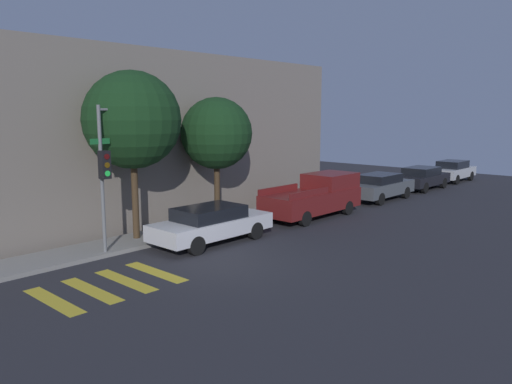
% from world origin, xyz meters
% --- Properties ---
extents(ground_plane, '(60.00, 60.00, 0.00)m').
position_xyz_m(ground_plane, '(0.00, 0.00, 0.00)').
color(ground_plane, '#28282D').
extents(sidewalk, '(26.00, 1.88, 0.14)m').
position_xyz_m(sidewalk, '(0.00, 4.14, 0.07)').
color(sidewalk, gray).
rests_on(sidewalk, ground).
extents(building_row, '(26.00, 6.00, 7.24)m').
position_xyz_m(building_row, '(0.00, 8.48, 3.62)').
color(building_row, slate).
rests_on(building_row, ground).
extents(crosswalk, '(3.59, 2.60, 0.00)m').
position_xyz_m(crosswalk, '(-3.48, 0.80, 0.00)').
color(crosswalk, gold).
rests_on(crosswalk, ground).
extents(traffic_light_pole, '(2.12, 0.56, 4.94)m').
position_xyz_m(traffic_light_pole, '(-1.61, 3.37, 3.32)').
color(traffic_light_pole, slate).
rests_on(traffic_light_pole, ground).
extents(sedan_near_corner, '(4.69, 1.85, 1.36)m').
position_xyz_m(sedan_near_corner, '(1.52, 2.10, 0.73)').
color(sedan_near_corner, silver).
rests_on(sedan_near_corner, ground).
extents(pickup_truck, '(5.30, 1.97, 1.90)m').
position_xyz_m(pickup_truck, '(7.97, 2.10, 0.94)').
color(pickup_truck, maroon).
rests_on(pickup_truck, ground).
extents(sedan_middle, '(4.61, 1.84, 1.43)m').
position_xyz_m(sedan_middle, '(13.86, 2.10, 0.76)').
color(sedan_middle, '#4C5156').
rests_on(sedan_middle, ground).
extents(sedan_far_end, '(4.42, 1.84, 1.39)m').
position_xyz_m(sedan_far_end, '(19.10, 2.10, 0.74)').
color(sedan_far_end, black).
rests_on(sedan_far_end, ground).
extents(sedan_tail_of_row, '(4.21, 1.74, 1.45)m').
position_xyz_m(sedan_tail_of_row, '(24.03, 2.10, 0.76)').
color(sedan_tail_of_row, '#B7BABF').
rests_on(sedan_tail_of_row, ground).
extents(tree_near_corner, '(3.49, 3.49, 6.19)m').
position_xyz_m(tree_near_corner, '(-0.22, 4.27, 4.43)').
color(tree_near_corner, '#42301E').
rests_on(tree_near_corner, ground).
extents(tree_midblock, '(2.99, 2.99, 5.35)m').
position_xyz_m(tree_midblock, '(3.84, 4.27, 3.84)').
color(tree_midblock, '#42301E').
rests_on(tree_midblock, ground).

